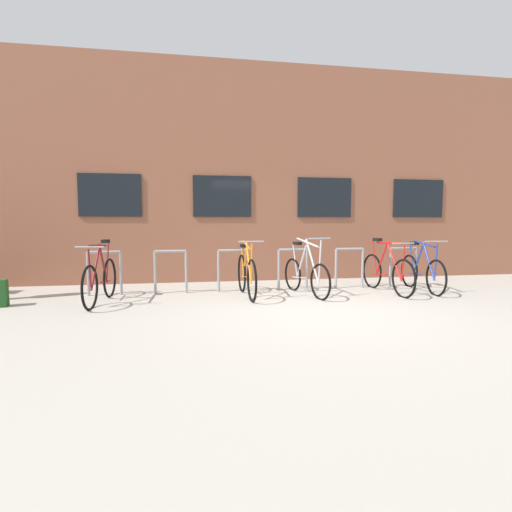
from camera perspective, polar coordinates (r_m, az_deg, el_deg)
name	(u,v)px	position (r m, az deg, el deg)	size (l,w,h in m)	color
ground_plane	(319,311)	(6.05, 9.21, -8.03)	(42.00, 42.00, 0.00)	#B2ADA0
storefront_building	(251,187)	(12.55, -0.81, 10.10)	(28.00, 7.20, 4.93)	brown
bike_rack	(264,265)	(7.65, 1.12, -1.33)	(6.63, 0.05, 0.83)	gray
bicycle_red	(387,272)	(7.90, 18.70, -2.25)	(0.44, 1.81, 1.06)	black
bicycle_maroon	(101,279)	(7.04, -21.95, -3.21)	(0.44, 1.77, 1.07)	black
bicycle_orange	(246,275)	(7.09, -1.42, -2.75)	(0.44, 1.74, 1.06)	black
bicycle_blue	(422,272)	(8.32, 23.25, -2.13)	(0.44, 1.72, 1.03)	black
bicycle_silver	(306,275)	(7.31, 7.33, -2.74)	(0.52, 1.67, 1.10)	black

